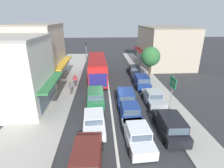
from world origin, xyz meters
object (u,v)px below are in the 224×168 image
(parked_hatchback_kerb_rear, at_px, (134,70))
(directional_road_sign, at_px, (173,86))
(sedan_behind_bus_mid, at_px, (130,112))
(street_tree_right, at_px, (151,57))
(wagon_queue_far_back, at_px, (87,157))
(parked_wagon_kerb_third, at_px, (141,81))
(pedestrian_with_handbag_near, at_px, (75,80))
(pedestrian_browsing_midblock, at_px, (71,87))
(wagon_adjacent_lane_trail, at_px, (96,96))
(parked_wagon_kerb_front, at_px, (170,125))
(city_bus, at_px, (97,67))
(sedan_behind_bus_near, at_px, (94,122))
(sedan_queue_gap_filler, at_px, (138,135))
(wagon_adjacent_lane_lead, at_px, (126,97))
(traffic_light_downstreet, at_px, (86,49))
(parked_sedan_kerb_second, at_px, (153,98))

(parked_hatchback_kerb_rear, xyz_separation_m, directional_road_sign, (1.39, -12.23, 1.99))
(sedan_behind_bus_mid, distance_m, street_tree_right, 11.27)
(wagon_queue_far_back, xyz_separation_m, parked_wagon_kerb_third, (6.45, 13.54, 0.00))
(pedestrian_with_handbag_near, bearing_deg, pedestrian_browsing_midblock, -93.45)
(wagon_adjacent_lane_trail, xyz_separation_m, parked_wagon_kerb_front, (6.12, -5.96, 0.00))
(city_bus, relative_size, parked_wagon_kerb_third, 2.41)
(pedestrian_with_handbag_near, bearing_deg, sedan_behind_bus_mid, -53.87)
(sedan_behind_bus_mid, bearing_deg, sedan_behind_bus_near, -157.90)
(city_bus, bearing_deg, street_tree_right, -14.57)
(sedan_queue_gap_filler, relative_size, wagon_adjacent_lane_trail, 0.94)
(street_tree_right, distance_m, pedestrian_browsing_midblock, 11.74)
(wagon_adjacent_lane_lead, bearing_deg, sedan_behind_bus_near, -126.65)
(city_bus, distance_m, wagon_adjacent_lane_lead, 9.42)
(sedan_behind_bus_near, distance_m, wagon_adjacent_lane_trail, 4.93)
(parked_hatchback_kerb_rear, height_order, street_tree_right, street_tree_right)
(parked_wagon_kerb_front, height_order, parked_hatchback_kerb_rear, parked_wagon_kerb_front)
(city_bus, height_order, sedan_behind_bus_near, city_bus)
(wagon_queue_far_back, relative_size, parked_hatchback_kerb_rear, 1.23)
(parked_wagon_kerb_third, xyz_separation_m, pedestrian_with_handbag_near, (-8.97, 0.23, 0.32))
(sedan_queue_gap_filler, distance_m, directional_road_sign, 6.65)
(sedan_queue_gap_filler, xyz_separation_m, parked_wagon_kerb_front, (2.85, 1.02, 0.08))
(parked_hatchback_kerb_rear, relative_size, traffic_light_downstreet, 0.88)
(sedan_queue_gap_filler, relative_size, pedestrian_with_handbag_near, 2.63)
(wagon_adjacent_lane_lead, xyz_separation_m, directional_road_sign, (4.25, -1.79, 1.96))
(city_bus, height_order, pedestrian_with_handbag_near, city_bus)
(parked_sedan_kerb_second, bearing_deg, pedestrian_browsing_midblock, 163.47)
(pedestrian_browsing_midblock, bearing_deg, street_tree_right, 21.41)
(traffic_light_downstreet, bearing_deg, sedan_behind_bus_mid, -76.14)
(sedan_behind_bus_mid, relative_size, street_tree_right, 0.83)
(city_bus, distance_m, sedan_behind_bus_mid, 12.35)
(city_bus, distance_m, wagon_queue_far_back, 17.34)
(sedan_behind_bus_near, height_order, directional_road_sign, directional_road_sign)
(city_bus, relative_size, street_tree_right, 2.14)
(parked_sedan_kerb_second, bearing_deg, wagon_adjacent_lane_trail, 174.43)
(sedan_behind_bus_near, distance_m, wagon_queue_far_back, 4.10)
(sedan_queue_gap_filler, height_order, pedestrian_with_handbag_near, pedestrian_with_handbag_near)
(city_bus, distance_m, pedestrian_browsing_midblock, 6.92)
(wagon_adjacent_lane_trail, xyz_separation_m, pedestrian_browsing_midblock, (-2.99, 2.14, 0.32))
(parked_wagon_kerb_third, distance_m, pedestrian_browsing_midblock, 9.44)
(wagon_adjacent_lane_lead, relative_size, pedestrian_browsing_midblock, 2.81)
(city_bus, bearing_deg, directional_road_sign, -54.95)
(city_bus, bearing_deg, sedan_queue_gap_filler, -78.26)
(traffic_light_downstreet, xyz_separation_m, directional_road_sign, (9.85, -21.35, -0.15))
(parked_wagon_kerb_front, relative_size, pedestrian_browsing_midblock, 2.80)
(parked_wagon_kerb_front, height_order, parked_sedan_kerb_second, parked_wagon_kerb_front)
(sedan_behind_bus_near, distance_m, pedestrian_browsing_midblock, 7.68)
(sedan_behind_bus_near, xyz_separation_m, directional_road_sign, (7.53, 2.63, 2.04))
(sedan_behind_bus_mid, distance_m, parked_wagon_kerb_third, 8.62)
(wagon_adjacent_lane_lead, bearing_deg, wagon_adjacent_lane_trail, 171.13)
(parked_wagon_kerb_front, bearing_deg, sedan_queue_gap_filler, -160.23)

